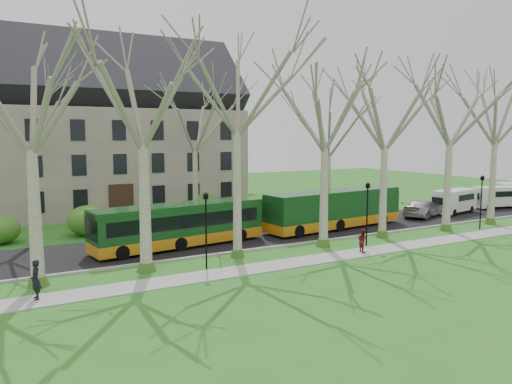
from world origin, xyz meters
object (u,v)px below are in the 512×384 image
Objects in this scene: van_b at (497,197)px; pedestrian_a at (36,280)px; van_a at (454,202)px; sedan at (423,208)px; pedestrian_b at (363,241)px; bus_follow at (335,209)px; bus_lead at (180,225)px.

pedestrian_a is at bearing -155.14° from van_b.
sedan is at bearing 168.40° from van_a.
bus_follow is at bearing -17.28° from pedestrian_b.
bus_follow is 6.91× the size of pedestrian_a.
bus_follow reaches higher than van_a.
pedestrian_a is at bearing 83.18° from sedan.
van_a reaches higher than sedan.
van_a is at bearing -4.51° from bus_follow.
van_b is 45.26m from pedestrian_a.
van_b is at bearing -6.02° from bus_lead.
bus_lead is 2.22× the size of sedan.
pedestrian_b is (9.73, -7.30, -0.76)m from bus_lead.
pedestrian_a reaches higher than sedan.
bus_follow is (13.33, 0.20, 0.08)m from bus_lead.
bus_follow is at bearing 170.51° from van_a.
van_b reaches higher than pedestrian_b.
bus_lead is at bearing 170.16° from van_a.
sedan reaches higher than pedestrian_b.
van_b is at bearing -4.58° from bus_follow.
van_a is 2.83× the size of pedestrian_a.
pedestrian_b is at bearing -121.83° from bus_follow.
bus_follow is at bearing 72.76° from sedan.
pedestrian_a is (-9.72, -7.05, -0.58)m from bus_lead.
pedestrian_a is (-33.74, -7.71, 0.13)m from sedan.
bus_lead is 28.22m from van_a.
van_a is 6.65m from van_b.
pedestrian_b is at bearing 99.41° from sedan.
bus_follow reaches higher than bus_lead.
pedestrian_a is at bearing -179.67° from van_a.
van_a is 38.70m from pedestrian_a.
sedan is at bearing -164.43° from van_b.
sedan is at bearing -5.74° from bus_lead.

